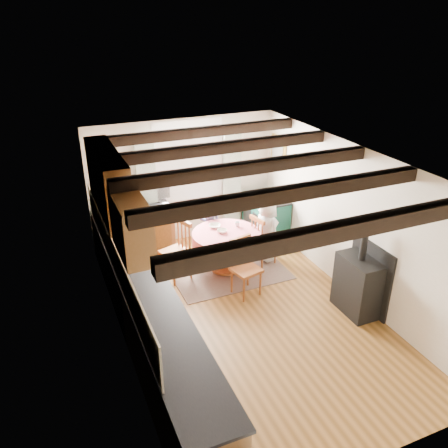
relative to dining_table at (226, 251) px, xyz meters
name	(u,v)px	position (x,y,z in m)	size (l,w,h in m)	color
floor	(245,313)	(-0.26, -1.30, -0.36)	(3.60, 5.50, 0.00)	olive
ceiling	(248,161)	(-0.26, -1.30, 2.04)	(3.60, 5.50, 0.00)	white
wall_back	(184,181)	(-0.26, 1.45, 0.84)	(3.60, 0.00, 2.40)	silver
wall_front	(378,375)	(-0.26, -4.05, 0.84)	(3.60, 0.00, 2.40)	silver
wall_left	(118,269)	(-2.06, -1.30, 0.84)	(0.00, 5.50, 2.40)	silver
wall_right	(352,222)	(1.54, -1.30, 0.84)	(0.00, 5.50, 2.40)	silver
beam_a	(341,231)	(-0.26, -3.30, 1.95)	(3.60, 0.16, 0.16)	black
beam_b	(287,194)	(-0.26, -2.30, 1.95)	(3.60, 0.16, 0.16)	black
beam_c	(248,168)	(-0.26, -1.30, 1.95)	(3.60, 0.16, 0.16)	black
beam_d	(219,148)	(-0.26, -0.30, 1.95)	(3.60, 0.16, 0.16)	black
beam_e	(196,133)	(-0.26, 0.70, 1.95)	(3.60, 0.16, 0.16)	black
splash_left	(115,258)	(-2.04, -1.00, 0.84)	(0.02, 4.50, 0.55)	beige
splash_back	(132,189)	(-1.26, 1.43, 0.84)	(1.40, 0.02, 0.55)	beige
base_cabinet_left	(145,313)	(-1.76, -1.30, 0.08)	(0.60, 5.30, 0.88)	brown
base_cabinet_back	(137,233)	(-1.31, 1.15, 0.08)	(1.30, 0.60, 0.88)	brown
worktop_left	(144,284)	(-1.74, -1.30, 0.54)	(0.64, 5.30, 0.04)	black
worktop_back	(135,210)	(-1.31, 1.13, 0.54)	(1.30, 0.64, 0.04)	black
wall_cabinet_glass	(108,181)	(-1.89, -0.10, 1.59)	(0.34, 1.80, 0.90)	brown
wall_cabinet_solid	(131,227)	(-1.89, -1.60, 1.54)	(0.34, 0.90, 0.70)	brown
window_frame	(189,161)	(-0.16, 1.44, 1.24)	(1.34, 0.03, 1.54)	white
window_pane	(189,161)	(-0.16, 1.44, 1.24)	(1.20, 0.01, 1.40)	white
curtain_left	(147,194)	(-1.01, 1.35, 0.74)	(0.35, 0.10, 2.10)	silver
curtain_right	(232,181)	(0.69, 1.35, 0.74)	(0.35, 0.10, 2.10)	silver
curtain_rod	(189,130)	(-0.16, 1.35, 1.84)	(0.03, 0.03, 2.00)	black
wall_picture	(279,152)	(1.51, 1.00, 1.34)	(0.04, 0.50, 0.60)	gold
wall_plate	(235,150)	(0.79, 1.42, 1.34)	(0.30, 0.30, 0.02)	silver
rug	(226,269)	(0.00, 0.00, -0.35)	(1.97, 1.53, 0.01)	brown
dining_table	(226,251)	(0.00, 0.00, 0.00)	(1.18, 1.18, 0.71)	#D86885
chair_near	(246,268)	(-0.01, -0.82, 0.13)	(0.41, 0.43, 0.97)	#96511C
chair_left	(176,251)	(-0.89, 0.08, 0.17)	(0.45, 0.47, 1.04)	#96511C
chair_right	(264,239)	(0.70, -0.04, 0.11)	(0.40, 0.42, 0.93)	#96511C
aga_range	(266,217)	(1.21, 0.86, 0.08)	(0.61, 0.95, 0.88)	#114537
cast_iron_stove	(360,271)	(1.32, -1.88, 0.34)	(0.42, 0.70, 1.40)	black
child_far	(210,225)	(-0.04, 0.69, 0.20)	(0.41, 0.27, 1.11)	#454468
child_right	(266,230)	(0.80, 0.05, 0.24)	(0.59, 0.38, 1.20)	silver
bowl_a	(215,226)	(-0.10, 0.29, 0.38)	(0.21, 0.21, 0.05)	silver
bowl_b	(222,231)	(-0.06, 0.05, 0.38)	(0.17, 0.17, 0.05)	silver
cup	(237,224)	(0.28, 0.17, 0.40)	(0.09, 0.09, 0.09)	silver
canister_tall	(116,205)	(-1.62, 1.16, 0.70)	(0.16, 0.16, 0.27)	#262628
canister_wide	(135,202)	(-1.26, 1.25, 0.66)	(0.18, 0.18, 0.20)	#262628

